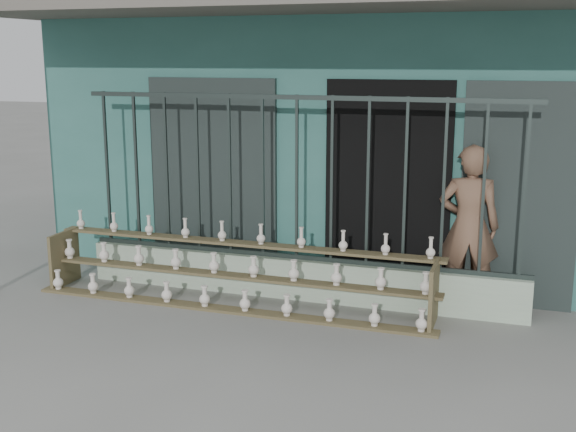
% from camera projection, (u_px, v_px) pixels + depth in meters
% --- Properties ---
extents(ground, '(60.00, 60.00, 0.00)m').
position_uv_depth(ground, '(255.00, 340.00, 6.88)').
color(ground, slate).
extents(workshop_building, '(7.40, 6.60, 3.21)m').
position_uv_depth(workshop_building, '(358.00, 128.00, 10.44)').
color(workshop_building, '#30665E').
rests_on(workshop_building, ground).
extents(parapet_wall, '(5.00, 0.20, 0.45)m').
position_uv_depth(parapet_wall, '(296.00, 278.00, 8.03)').
color(parapet_wall, '#A9C0A4').
rests_on(parapet_wall, ground).
extents(security_fence, '(5.00, 0.04, 1.80)m').
position_uv_depth(security_fence, '(297.00, 179.00, 7.79)').
color(security_fence, '#283330').
rests_on(security_fence, parapet_wall).
extents(shelf_rack, '(4.50, 0.68, 0.85)m').
position_uv_depth(shelf_rack, '(233.00, 272.00, 7.80)').
color(shelf_rack, brown).
rests_on(shelf_rack, ground).
extents(elderly_woman, '(0.69, 0.49, 1.76)m').
position_uv_depth(elderly_woman, '(469.00, 227.00, 7.63)').
color(elderly_woman, brown).
rests_on(elderly_woman, ground).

